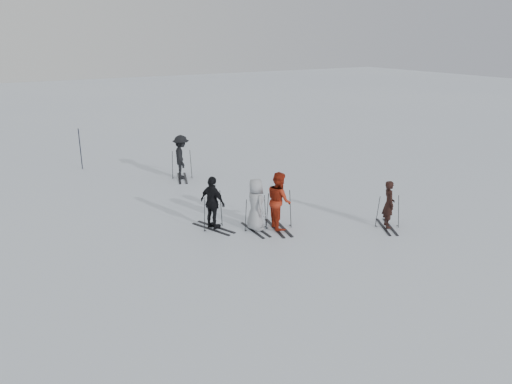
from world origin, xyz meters
TOP-DOWN VIEW (x-y plane):
  - ground at (0.00, 0.00)m, footprint 120.00×120.00m
  - skier_near_dark at (3.40, -1.91)m, footprint 0.61×0.69m
  - skier_red at (0.22, -0.12)m, footprint 0.92×1.07m
  - skier_grey at (-0.53, 0.14)m, footprint 0.59×0.88m
  - skier_uphill_left at (-1.67, 0.97)m, footprint 0.76×1.12m
  - skier_uphill_far at (-0.24, 7.07)m, footprint 1.10×1.42m
  - skis_near_dark at (3.40, -1.91)m, footprint 1.79×1.48m
  - skis_red at (0.22, -0.12)m, footprint 1.99×1.35m
  - skis_grey at (-0.53, 0.14)m, footprint 1.66×0.93m
  - skis_uphill_left at (-1.67, 0.97)m, footprint 1.95×1.46m
  - skis_uphill_far at (-0.24, 7.07)m, footprint 2.04×1.52m
  - piste_marker at (-3.73, 11.10)m, footprint 0.05×0.05m

SIDE VIEW (x-z plane):
  - ground at x=0.00m, z-range 0.00..0.00m
  - skis_near_dark at x=3.40m, z-range 0.00..1.16m
  - skis_grey at x=-0.53m, z-range 0.00..1.18m
  - skis_uphill_left at x=-1.67m, z-range 0.00..1.27m
  - skis_red at x=0.22m, z-range 0.00..1.33m
  - skis_uphill_far at x=-0.24m, z-range 0.00..1.33m
  - skier_near_dark at x=3.40m, z-range 0.00..1.60m
  - skier_grey at x=-0.53m, z-range 0.00..1.74m
  - skier_uphill_left at x=-1.67m, z-range 0.00..1.77m
  - skier_red at x=0.22m, z-range 0.00..1.91m
  - skier_uphill_far at x=-0.24m, z-range 0.00..1.94m
  - piste_marker at x=-3.73m, z-range 0.00..1.95m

